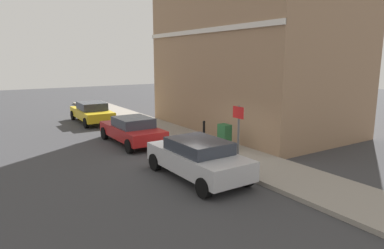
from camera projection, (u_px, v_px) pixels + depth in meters
The scene contains 9 objects.
ground at pixel (188, 161), 14.05m from camera, with size 80.00×80.00×0.00m, color #38383A.
sidewalk at pixel (161, 129), 19.99m from camera, with size 2.61×30.00×0.15m, color gray.
corner_building at pixel (252, 51), 19.76m from camera, with size 7.07×11.31×9.11m.
car_silver at pixel (198, 157), 11.95m from camera, with size 1.99×4.28×1.40m.
car_red at pixel (132, 130), 16.82m from camera, with size 1.93×4.34×1.34m.
car_yellow at pixel (92, 112), 22.33m from camera, with size 1.94×4.50×1.36m.
utility_cabinet at pixel (224, 138), 15.14m from camera, with size 0.46×0.61×1.15m.
bollard_near_cabinet at pixel (204, 130), 16.62m from camera, with size 0.14×0.14×1.04m.
street_sign at pixel (238, 127), 12.66m from camera, with size 0.08×0.60×2.30m.
Camera 1 is at (-7.17, -11.44, 4.16)m, focal length 31.99 mm.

